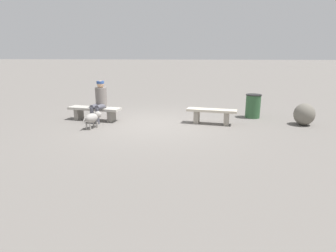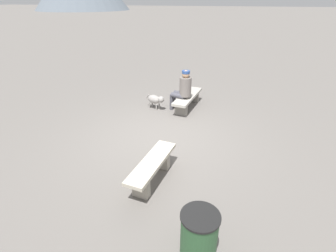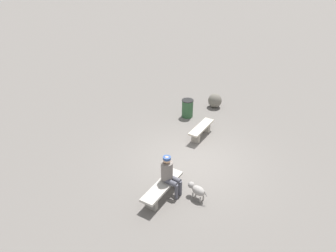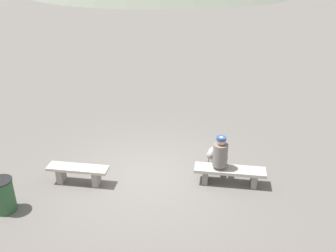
{
  "view_description": "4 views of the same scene",
  "coord_description": "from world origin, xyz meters",
  "px_view_note": "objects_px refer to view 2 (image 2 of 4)",
  "views": [
    {
      "loc": [
        -1.45,
        8.19,
        2.08
      ],
      "look_at": [
        -0.59,
        1.61,
        0.38
      ],
      "focal_mm": 30.1,
      "sensor_mm": 36.0,
      "label": 1
    },
    {
      "loc": [
        -5.31,
        -1.54,
        3.17
      ],
      "look_at": [
        -0.16,
        -0.22,
        0.43
      ],
      "focal_mm": 26.75,
      "sensor_mm": 36.0,
      "label": 2
    },
    {
      "loc": [
        8.73,
        2.73,
        6.57
      ],
      "look_at": [
        -1.25,
        -1.52,
        0.42
      ],
      "focal_mm": 34.37,
      "sensor_mm": 36.0,
      "label": 3
    },
    {
      "loc": [
        0.57,
        -7.98,
        5.2
      ],
      "look_at": [
        0.52,
        1.54,
        0.7
      ],
      "focal_mm": 39.51,
      "sensor_mm": 36.0,
      "label": 4
    }
  ],
  "objects_px": {
    "bench_left": "(152,167)",
    "seated_person": "(183,88)",
    "bench_right": "(188,99)",
    "dog": "(155,99)",
    "trash_bin": "(199,237)"
  },
  "relations": [
    {
      "from": "dog",
      "to": "trash_bin",
      "type": "distance_m",
      "value": 5.2
    },
    {
      "from": "seated_person",
      "to": "dog",
      "type": "distance_m",
      "value": 0.96
    },
    {
      "from": "bench_left",
      "to": "dog",
      "type": "distance_m",
      "value": 3.52
    },
    {
      "from": "bench_right",
      "to": "dog",
      "type": "xyz_separation_m",
      "value": [
        -0.33,
        0.97,
        0.0
      ]
    },
    {
      "from": "bench_left",
      "to": "trash_bin",
      "type": "xyz_separation_m",
      "value": [
        -1.39,
        -1.08,
        0.08
      ]
    },
    {
      "from": "trash_bin",
      "to": "bench_right",
      "type": "bearing_deg",
      "value": 11.89
    },
    {
      "from": "seated_person",
      "to": "trash_bin",
      "type": "distance_m",
      "value": 5.02
    },
    {
      "from": "bench_right",
      "to": "trash_bin",
      "type": "bearing_deg",
      "value": -159.83
    },
    {
      "from": "bench_left",
      "to": "seated_person",
      "type": "relative_size",
      "value": 1.2
    },
    {
      "from": "dog",
      "to": "trash_bin",
      "type": "relative_size",
      "value": 0.83
    },
    {
      "from": "bench_right",
      "to": "trash_bin",
      "type": "distance_m",
      "value": 5.22
    },
    {
      "from": "bench_right",
      "to": "bench_left",
      "type": "bearing_deg",
      "value": -171.76
    },
    {
      "from": "seated_person",
      "to": "bench_right",
      "type": "bearing_deg",
      "value": -12.45
    },
    {
      "from": "bench_right",
      "to": "seated_person",
      "type": "height_order",
      "value": "seated_person"
    },
    {
      "from": "bench_right",
      "to": "trash_bin",
      "type": "height_order",
      "value": "trash_bin"
    }
  ]
}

